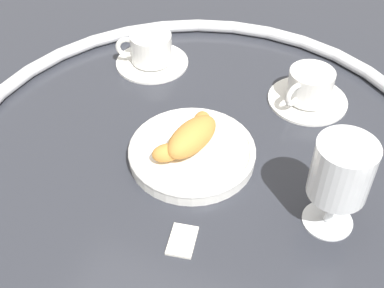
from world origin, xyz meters
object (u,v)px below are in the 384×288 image
pastry_plate (192,152)px  croissant_large (190,137)px  coffee_cup_near (151,52)px  coffee_cup_far (309,89)px  juice_glass_left (341,174)px  sugar_packet (182,240)px

pastry_plate → croissant_large: (0.00, 0.00, 0.03)m
pastry_plate → coffee_cup_near: (0.20, 0.17, 0.01)m
pastry_plate → coffee_cup_far: bearing=-32.2°
pastry_plate → juice_glass_left: bearing=-100.6°
coffee_cup_far → sugar_packet: size_ratio=2.72×
croissant_large → juice_glass_left: 0.23m
croissant_large → juice_glass_left: size_ratio=0.95×
pastry_plate → coffee_cup_far: (0.21, -0.13, 0.01)m
pastry_plate → croissant_large: 0.03m
coffee_cup_near → sugar_packet: (-0.35, -0.22, -0.02)m
croissant_large → juice_glass_left: bearing=-100.7°
pastry_plate → juice_glass_left: (-0.04, -0.21, 0.08)m
pastry_plate → juice_glass_left: 0.23m
pastry_plate → coffee_cup_far: 0.24m
coffee_cup_near → coffee_cup_far: bearing=-90.0°
croissant_large → juice_glass_left: juice_glass_left is taller
coffee_cup_far → juice_glass_left: (-0.25, -0.09, 0.07)m
pastry_plate → juice_glass_left: size_ratio=1.37×
pastry_plate → coffee_cup_near: bearing=39.5°
croissant_large → coffee_cup_near: size_ratio=0.97×
juice_glass_left → croissant_large: bearing=79.3°
pastry_plate → sugar_packet: pastry_plate is taller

